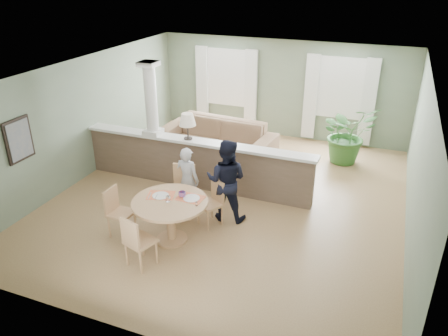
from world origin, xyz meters
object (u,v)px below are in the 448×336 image
at_px(chair_near, 137,240).
at_px(chair_side, 117,210).
at_px(man_person, 226,180).
at_px(chair_far_man, 213,200).
at_px(houseplant, 347,134).
at_px(child_person, 187,180).
at_px(dining_table, 171,209).
at_px(chair_far_boy, 183,188).
at_px(sofa, 217,138).

bearing_deg(chair_near, chair_side, -22.48).
bearing_deg(man_person, chair_far_man, 52.43).
bearing_deg(houseplant, child_person, -125.82).
distance_m(houseplant, chair_near, 6.11).
xyz_separation_m(houseplant, chair_far_man, (-1.96, -3.86, -0.25)).
height_order(chair_side, child_person, child_person).
xyz_separation_m(chair_far_man, man_person, (0.16, 0.27, 0.33)).
distance_m(houseplant, dining_table, 5.25).
bearing_deg(houseplant, chair_far_boy, -125.46).
distance_m(houseplant, chair_side, 5.92).
bearing_deg(chair_far_boy, child_person, 56.82).
bearing_deg(chair_far_boy, chair_near, -99.35).
xyz_separation_m(sofa, man_person, (1.36, -2.89, 0.38)).
distance_m(chair_far_man, man_person, 0.45).
height_order(sofa, chair_side, chair_side).
height_order(chair_side, man_person, man_person).
relative_size(chair_far_boy, chair_side, 1.10).
bearing_deg(sofa, houseplant, 17.41).
xyz_separation_m(chair_far_boy, chair_far_man, (0.69, -0.14, -0.07)).
bearing_deg(chair_far_man, chair_side, -114.97).
distance_m(chair_far_boy, chair_near, 1.82).
height_order(dining_table, chair_far_man, dining_table).
bearing_deg(dining_table, chair_far_boy, 103.34).
height_order(houseplant, man_person, man_person).
bearing_deg(chair_far_man, man_person, 90.06).
bearing_deg(houseplant, sofa, -167.52).
height_order(sofa, houseplant, houseplant).
bearing_deg(sofa, chair_far_boy, -75.54).
height_order(houseplant, chair_far_boy, houseplant).
distance_m(sofa, chair_far_man, 3.38).
bearing_deg(dining_table, man_person, 59.33).
bearing_deg(chair_side, child_person, -32.61).
bearing_deg(man_person, houseplant, -122.77).
distance_m(houseplant, chair_far_boy, 4.57).
height_order(chair_far_man, chair_side, chair_side).
relative_size(sofa, chair_far_boy, 2.95).
bearing_deg(dining_table, chair_far_man, 59.58).
distance_m(sofa, man_person, 3.22).
height_order(child_person, man_person, man_person).
relative_size(houseplant, chair_near, 1.56).
xyz_separation_m(dining_table, child_person, (-0.18, 1.04, 0.04)).
xyz_separation_m(sofa, chair_near, (0.57, -4.84, 0.08)).
bearing_deg(sofa, man_person, -59.89).
bearing_deg(chair_far_man, dining_table, -88.96).
relative_size(chair_far_boy, man_person, 0.62).
xyz_separation_m(dining_table, chair_far_man, (0.47, 0.80, -0.15)).
height_order(chair_near, man_person, man_person).
xyz_separation_m(dining_table, chair_side, (-1.00, -0.17, -0.13)).
bearing_deg(chair_side, man_person, -51.40).
bearing_deg(sofa, chair_far_man, -64.33).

